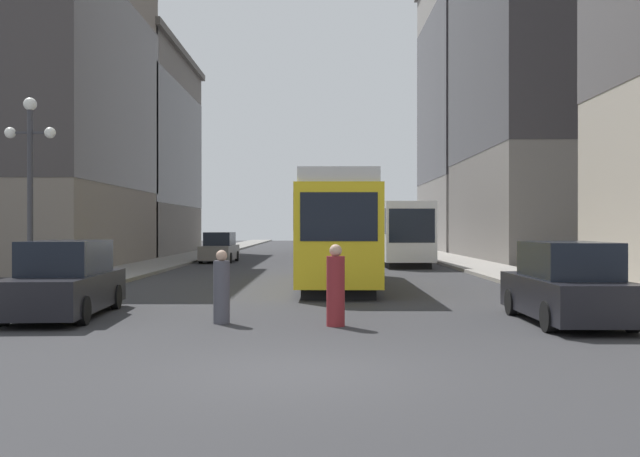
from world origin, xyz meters
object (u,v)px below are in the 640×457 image
(streetcar, at_px, (337,228))
(pedestrian_crossing_far, at_px, (336,288))
(parked_car_left_mid, at_px, (220,248))
(parked_car_left_near, at_px, (67,281))
(pedestrian_crossing_near, at_px, (222,289))
(lamp_post_left_near, at_px, (31,167))
(parked_car_right_far, at_px, (568,286))
(transit_bus, at_px, (398,230))

(streetcar, relative_size, pedestrian_crossing_far, 6.91)
(parked_car_left_mid, bearing_deg, pedestrian_crossing_far, -75.52)
(parked_car_left_near, distance_m, parked_car_left_mid, 26.37)
(parked_car_left_near, xyz_separation_m, parked_car_left_mid, (0.00, 26.37, -0.00))
(pedestrian_crossing_near, bearing_deg, parked_car_left_mid, 174.89)
(streetcar, distance_m, parked_car_left_mid, 18.43)
(streetcar, height_order, parked_car_left_mid, streetcar)
(streetcar, relative_size, parked_car_left_near, 2.44)
(pedestrian_crossing_far, xyz_separation_m, lamp_post_left_near, (-8.35, 4.26, 2.98))
(parked_car_right_far, xyz_separation_m, lamp_post_left_near, (-13.52, 3.80, 2.96))
(parked_car_left_near, height_order, parked_car_right_far, same)
(pedestrian_crossing_far, bearing_deg, parked_car_right_far, -123.62)
(parked_car_left_mid, bearing_deg, transit_bus, -7.47)
(parked_car_left_mid, height_order, pedestrian_crossing_near, parked_car_left_mid)
(lamp_post_left_near, bearing_deg, parked_car_right_far, -15.72)
(parked_car_right_far, bearing_deg, pedestrian_crossing_near, 0.43)
(pedestrian_crossing_far, bearing_deg, parked_car_left_mid, -25.66)
(lamp_post_left_near, bearing_deg, streetcar, 37.71)
(parked_car_left_mid, height_order, parked_car_right_far, same)
(parked_car_left_mid, relative_size, pedestrian_crossing_near, 2.81)
(parked_car_left_near, bearing_deg, pedestrian_crossing_far, -17.40)
(pedestrian_crossing_near, bearing_deg, transit_bus, 152.37)
(streetcar, relative_size, pedestrian_crossing_near, 7.49)
(parked_car_left_mid, height_order, lamp_post_left_near, lamp_post_left_near)
(streetcar, height_order, parked_car_left_near, streetcar)
(streetcar, bearing_deg, parked_car_left_mid, 111.98)
(parked_car_left_mid, xyz_separation_m, parked_car_right_far, (11.62, -27.57, 0.00))
(pedestrian_crossing_near, relative_size, lamp_post_left_near, 0.29)
(pedestrian_crossing_far, bearing_deg, parked_car_left_near, 36.98)
(streetcar, height_order, pedestrian_crossing_far, streetcar)
(pedestrian_crossing_near, height_order, lamp_post_left_near, lamp_post_left_near)
(parked_car_left_near, xyz_separation_m, pedestrian_crossing_far, (6.45, -1.66, -0.02))
(pedestrian_crossing_near, bearing_deg, parked_car_left_near, -120.66)
(transit_bus, relative_size, pedestrian_crossing_far, 6.89)
(parked_car_right_far, distance_m, pedestrian_crossing_far, 5.19)
(transit_bus, xyz_separation_m, pedestrian_crossing_near, (-6.68, -25.92, -1.18))
(parked_car_right_far, bearing_deg, pedestrian_crossing_far, 5.20)
(parked_car_left_near, relative_size, parked_car_right_far, 1.09)
(parked_car_right_far, relative_size, lamp_post_left_near, 0.83)
(parked_car_left_near, distance_m, pedestrian_crossing_near, 4.11)
(parked_car_left_near, xyz_separation_m, parked_car_right_far, (11.62, -1.20, -0.00))
(transit_bus, bearing_deg, parked_car_right_far, -88.72)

